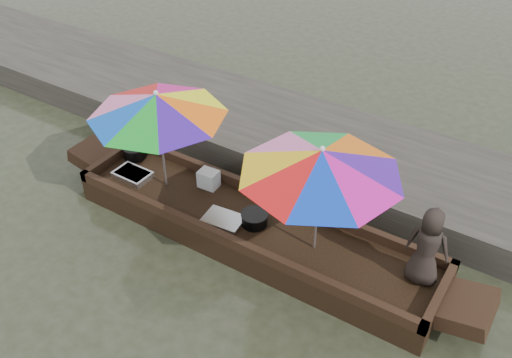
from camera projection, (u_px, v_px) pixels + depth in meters
The scene contains 11 objects.
water at pixel (252, 240), 7.93m from camera, with size 80.00×80.00×0.00m, color #292E1C.
dock at pixel (325, 151), 9.27m from camera, with size 22.00×2.20×0.50m, color #2D2B26.
boat_hull at pixel (252, 231), 7.83m from camera, with size 5.26×1.20×0.35m, color black.
cooking_pot at pixel (135, 152), 8.89m from camera, with size 0.35×0.35×0.18m, color black.
tray_crayfish at pixel (133, 175), 8.49m from camera, with size 0.54×0.37×0.09m, color silver.
tray_scallop at pixel (224, 220), 7.70m from camera, with size 0.54×0.37×0.06m, color silver.
charcoal_grill at pixel (254, 219), 7.63m from camera, with size 0.35×0.35×0.16m, color black.
supply_bag at pixel (209, 179), 8.27m from camera, with size 0.28×0.22×0.26m, color silver.
vendor at pixel (428, 246), 6.56m from camera, with size 0.52×0.34×1.07m, color black.
umbrella_bow at pixel (161, 141), 7.90m from camera, with size 1.90×1.90×1.55m, color #FF650C, non-canonical shape.
umbrella_stern at pixel (318, 200), 6.85m from camera, with size 1.98×1.98×1.55m, color #4614A5, non-canonical shape.
Camera 1 is at (3.19, -4.89, 5.43)m, focal length 40.00 mm.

